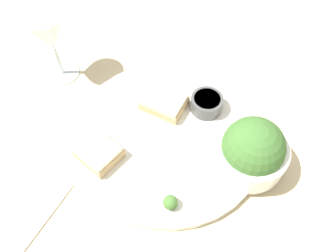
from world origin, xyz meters
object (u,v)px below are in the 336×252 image
salad_bowl (252,150)px  napkin (10,200)px  cheese_toast_near (164,102)px  sauce_ramekin (207,103)px  cheese_toast_far (98,152)px  wine_glass (49,36)px

salad_bowl → napkin: salad_bowl is taller
cheese_toast_near → napkin: size_ratio=0.53×
salad_bowl → cheese_toast_near: (0.18, -0.03, -0.02)m
sauce_ramekin → cheese_toast_far: size_ratio=0.76×
wine_glass → sauce_ramekin: bearing=-168.9°
wine_glass → napkin: size_ratio=0.93×
salad_bowl → cheese_toast_far: 0.25m
cheese_toast_far → salad_bowl: bearing=-151.8°
sauce_ramekin → napkin: bearing=58.8°
cheese_toast_far → wine_glass: wine_glass is taller
salad_bowl → cheese_toast_near: bearing=-8.9°
salad_bowl → wine_glass: wine_glass is taller
salad_bowl → wine_glass: (0.41, -0.00, 0.05)m
sauce_ramekin → cheese_toast_near: sauce_ramekin is taller
salad_bowl → wine_glass: bearing=-0.7°
cheese_toast_far → wine_glass: bearing=-32.8°
salad_bowl → sauce_ramekin: bearing=-30.0°
cheese_toast_far → wine_glass: (0.19, -0.12, 0.07)m
cheese_toast_near → napkin: (0.12, 0.28, -0.02)m
sauce_ramekin → napkin: sauce_ramekin is taller
cheese_toast_far → napkin: cheese_toast_far is taller
sauce_ramekin → wine_glass: wine_glass is taller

